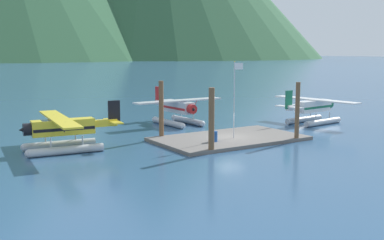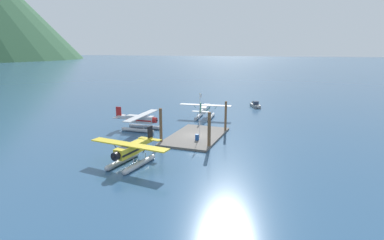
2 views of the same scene
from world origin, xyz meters
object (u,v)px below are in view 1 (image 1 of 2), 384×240
(fuel_drum, at_px, (214,136))
(seaplane_silver_bow_centre, at_px, (178,110))
(seaplane_white_stbd_fwd, at_px, (314,109))
(flagpole, at_px, (235,91))
(seaplane_yellow_port_fwd, at_px, (63,132))

(fuel_drum, xyz_separation_m, seaplane_silver_bow_centre, (3.15, 11.31, 0.84))
(fuel_drum, xyz_separation_m, seaplane_white_stbd_fwd, (15.99, 3.97, 0.84))
(fuel_drum, relative_size, seaplane_silver_bow_centre, 0.08)
(flagpole, xyz_separation_m, seaplane_yellow_port_fwd, (-13.98, 3.91, -2.85))
(fuel_drum, relative_size, seaplane_white_stbd_fwd, 0.08)
(fuel_drum, height_order, seaplane_yellow_port_fwd, seaplane_yellow_port_fwd)
(seaplane_silver_bow_centre, relative_size, seaplane_yellow_port_fwd, 1.00)
(seaplane_silver_bow_centre, relative_size, seaplane_white_stbd_fwd, 1.00)
(seaplane_white_stbd_fwd, xyz_separation_m, seaplane_yellow_port_fwd, (-27.47, 0.34, 0.00))
(seaplane_white_stbd_fwd, bearing_deg, seaplane_silver_bow_centre, 150.25)
(seaplane_white_stbd_fwd, relative_size, seaplane_yellow_port_fwd, 1.00)
(seaplane_white_stbd_fwd, bearing_deg, seaplane_yellow_port_fwd, 179.29)
(flagpole, bearing_deg, seaplane_white_stbd_fwd, 14.83)
(flagpole, bearing_deg, fuel_drum, -170.96)
(seaplane_silver_bow_centre, bearing_deg, seaplane_yellow_port_fwd, -154.44)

